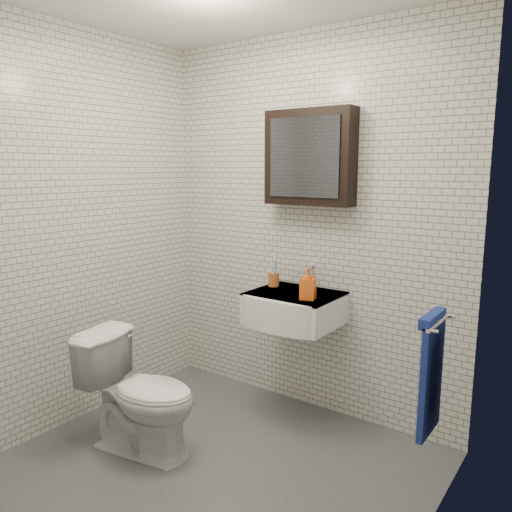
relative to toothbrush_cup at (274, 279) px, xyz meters
The scene contains 9 objects.
ground 1.24m from the toothbrush_cup, 78.99° to the right, with size 2.20×2.00×0.01m, color #46484D.
room_shell 1.03m from the toothbrush_cup, 78.99° to the right, with size 2.22×2.02×2.51m.
washbasin 0.28m from the toothbrush_cup, 27.88° to the right, with size 0.55×0.50×0.20m.
faucet 0.23m from the toothbrush_cup, 21.09° to the left, with size 0.06×0.20×0.15m.
mirror_cabinet 0.83m from the toothbrush_cup, 20.21° to the left, with size 0.60×0.15×0.60m.
towel_rail 1.32m from the toothbrush_cup, 22.36° to the right, with size 0.09×0.30×0.58m.
toothbrush_cup is the anchor object (origin of this frame).
soap_bottle 0.40m from the toothbrush_cup, 24.14° to the right, with size 0.09×0.09×0.20m, color orange.
toilet 1.12m from the toothbrush_cup, 107.67° to the right, with size 0.39×0.69×0.70m, color white.
Camera 1 is at (1.66, -1.88, 1.64)m, focal length 35.00 mm.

